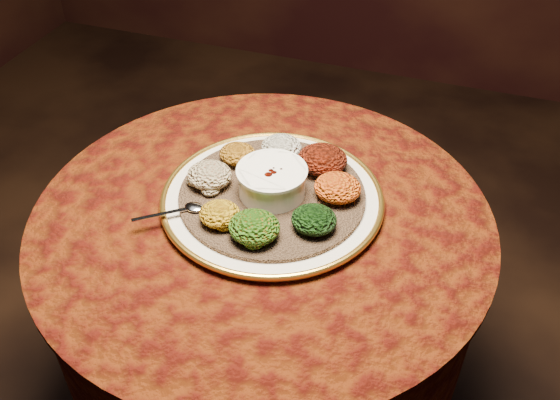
% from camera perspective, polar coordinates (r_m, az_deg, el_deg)
% --- Properties ---
extents(table, '(0.96, 0.96, 0.73)m').
position_cam_1_polar(table, '(1.42, -1.55, -6.66)').
color(table, black).
rests_on(table, ground).
extents(platter, '(0.59, 0.59, 0.02)m').
position_cam_1_polar(platter, '(1.31, -0.72, 0.14)').
color(platter, silver).
rests_on(platter, table).
extents(injera, '(0.50, 0.50, 0.01)m').
position_cam_1_polar(injera, '(1.30, -0.73, 0.50)').
color(injera, brown).
rests_on(injera, platter).
extents(stew_bowl, '(0.15, 0.15, 0.06)m').
position_cam_1_polar(stew_bowl, '(1.28, -0.74, 1.89)').
color(stew_bowl, white).
rests_on(stew_bowl, injera).
extents(spoon, '(0.12, 0.10, 0.01)m').
position_cam_1_polar(spoon, '(1.27, -8.33, -0.75)').
color(spoon, silver).
rests_on(spoon, injera).
extents(portion_ayib, '(0.09, 0.09, 0.04)m').
position_cam_1_polar(portion_ayib, '(1.39, 0.13, 4.88)').
color(portion_ayib, beige).
rests_on(portion_ayib, injera).
extents(portion_kitfo, '(0.11, 0.10, 0.05)m').
position_cam_1_polar(portion_kitfo, '(1.35, 3.89, 3.72)').
color(portion_kitfo, black).
rests_on(portion_kitfo, injera).
extents(portion_tikil, '(0.10, 0.09, 0.05)m').
position_cam_1_polar(portion_tikil, '(1.28, 5.28, 1.13)').
color(portion_tikil, '#CC9111').
rests_on(portion_tikil, injera).
extents(portion_gomen, '(0.09, 0.08, 0.04)m').
position_cam_1_polar(portion_gomen, '(1.21, 3.13, -1.80)').
color(portion_gomen, black).
rests_on(portion_gomen, injera).
extents(portion_mixveg, '(0.10, 0.09, 0.05)m').
position_cam_1_polar(portion_mixveg, '(1.19, -2.37, -2.49)').
color(portion_mixveg, '#983109').
rests_on(portion_mixveg, injera).
extents(portion_kik, '(0.08, 0.08, 0.04)m').
position_cam_1_polar(portion_kik, '(1.23, -5.52, -1.29)').
color(portion_kik, '#BB8C10').
rests_on(portion_kik, injera).
extents(portion_timatim, '(0.10, 0.09, 0.05)m').
position_cam_1_polar(portion_timatim, '(1.32, -6.46, 2.28)').
color(portion_timatim, maroon).
rests_on(portion_timatim, injera).
extents(portion_shiro, '(0.08, 0.08, 0.04)m').
position_cam_1_polar(portion_shiro, '(1.38, -3.91, 4.24)').
color(portion_shiro, '#9C5E12').
rests_on(portion_shiro, injera).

